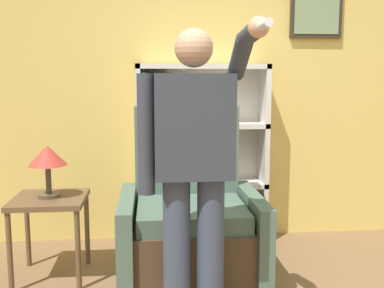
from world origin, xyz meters
TOP-DOWN VIEW (x-y plane):
  - wall_back at (0.01, 2.03)m, footprint 8.00×0.11m
  - bookcase at (-0.29, 1.87)m, footprint 1.09×0.28m
  - armchair at (-0.34, 1.18)m, footprint 0.96×0.84m
  - person_standing at (-0.38, 0.50)m, footprint 0.57×0.78m
  - side_table at (-1.31, 1.25)m, footprint 0.49×0.49m
  - table_lamp at (-1.31, 1.25)m, footprint 0.26×0.26m

SIDE VIEW (x-z plane):
  - armchair at x=-0.34m, z-range -0.23..0.97m
  - side_table at x=-1.31m, z-range 0.20..0.78m
  - bookcase at x=-0.29m, z-range -0.01..1.50m
  - table_lamp at x=-1.31m, z-range 0.67..1.04m
  - person_standing at x=-0.38m, z-range 0.12..1.77m
  - wall_back at x=0.01m, z-range 0.00..2.80m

